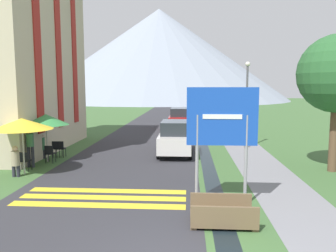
% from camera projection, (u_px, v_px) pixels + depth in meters
% --- Properties ---
extents(ground_plane, '(160.00, 160.00, 0.00)m').
position_uv_depth(ground_plane, '(185.00, 132.00, 26.36)').
color(ground_plane, '#3D6033').
extents(road, '(6.40, 60.00, 0.01)m').
position_uv_depth(road, '(163.00, 119.00, 36.43)').
color(road, '#2D2D33').
rests_on(road, ground_plane).
extents(footpath, '(2.20, 60.00, 0.01)m').
position_uv_depth(footpath, '(218.00, 120.00, 36.05)').
color(footpath, slate).
rests_on(footpath, ground_plane).
extents(drainage_channel, '(0.60, 60.00, 0.00)m').
position_uv_depth(drainage_channel, '(197.00, 119.00, 36.20)').
color(drainage_channel, black).
rests_on(drainage_channel, ground_plane).
extents(crosswalk_marking, '(5.44, 1.84, 0.01)m').
position_uv_depth(crosswalk_marking, '(103.00, 197.00, 10.69)').
color(crosswalk_marking, yellow).
rests_on(crosswalk_marking, ground_plane).
extents(mountain_distant, '(70.37, 70.37, 24.94)m').
position_uv_depth(mountain_distant, '(159.00, 55.00, 91.43)').
color(mountain_distant, gray).
rests_on(mountain_distant, ground_plane).
extents(hotel_building, '(5.32, 9.81, 10.66)m').
position_uv_depth(hotel_building, '(16.00, 48.00, 18.33)').
color(hotel_building, '#BCAD93').
rests_on(hotel_building, ground_plane).
extents(road_sign, '(2.11, 0.11, 3.59)m').
position_uv_depth(road_sign, '(222.00, 127.00, 9.73)').
color(road_sign, gray).
rests_on(road_sign, ground_plane).
extents(footbridge, '(1.70, 1.10, 0.65)m').
position_uv_depth(footbridge, '(222.00, 215.00, 8.66)').
color(footbridge, brown).
rests_on(footbridge, ground_plane).
extents(parked_car_near, '(1.77, 3.81, 1.82)m').
position_uv_depth(parked_car_near, '(175.00, 138.00, 17.37)').
color(parked_car_near, silver).
rests_on(parked_car_near, ground_plane).
extents(parked_car_far, '(1.82, 4.36, 1.82)m').
position_uv_depth(parked_car_far, '(180.00, 118.00, 28.00)').
color(parked_car_far, '#A31919').
rests_on(parked_car_far, ground_plane).
extents(cafe_chair_middle, '(0.40, 0.40, 0.85)m').
position_uv_depth(cafe_chair_middle, '(50.00, 152.00, 15.49)').
color(cafe_chair_middle, black).
rests_on(cafe_chair_middle, ground_plane).
extents(cafe_chair_near_right, '(0.40, 0.40, 0.85)m').
position_uv_depth(cafe_chair_near_right, '(25.00, 160.00, 13.97)').
color(cafe_chair_near_right, black).
rests_on(cafe_chair_near_right, ground_plane).
extents(cafe_chair_far_right, '(0.40, 0.40, 0.85)m').
position_uv_depth(cafe_chair_far_right, '(61.00, 148.00, 16.74)').
color(cafe_chair_far_right, black).
rests_on(cafe_chair_far_right, ground_plane).
extents(cafe_chair_far_left, '(0.40, 0.40, 0.85)m').
position_uv_depth(cafe_chair_far_left, '(57.00, 147.00, 16.75)').
color(cafe_chair_far_left, black).
rests_on(cafe_chair_far_left, ground_plane).
extents(cafe_umbrella_front_yellow, '(2.45, 2.45, 2.33)m').
position_uv_depth(cafe_umbrella_front_yellow, '(22.00, 124.00, 13.33)').
color(cafe_umbrella_front_yellow, '#B7B2A8').
rests_on(cafe_umbrella_front_yellow, ground_plane).
extents(cafe_umbrella_middle_green, '(2.13, 2.13, 2.31)m').
position_uv_depth(cafe_umbrella_middle_green, '(46.00, 120.00, 15.61)').
color(cafe_umbrella_middle_green, '#B7B2A8').
rests_on(cafe_umbrella_middle_green, ground_plane).
extents(person_seated_near, '(0.32, 0.32, 1.26)m').
position_uv_depth(person_seated_near, '(15.00, 160.00, 13.10)').
color(person_seated_near, '#282833').
rests_on(person_seated_near, ground_plane).
extents(person_standing_terrace, '(0.32, 0.32, 1.74)m').
position_uv_depth(person_standing_terrace, '(30.00, 145.00, 14.61)').
color(person_standing_terrace, '#282833').
rests_on(person_standing_terrace, ground_plane).
extents(person_seated_far, '(0.32, 0.32, 1.28)m').
position_uv_depth(person_seated_far, '(42.00, 145.00, 16.44)').
color(person_seated_far, '#282833').
rests_on(person_seated_far, ground_plane).
extents(streetlamp, '(0.28, 0.28, 5.04)m').
position_uv_depth(streetlamp, '(247.00, 97.00, 19.01)').
color(streetlamp, '#515156').
rests_on(streetlamp, ground_plane).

